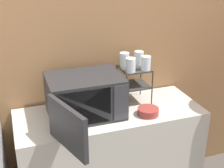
# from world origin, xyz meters

# --- Properties ---
(wall_back) EXTENTS (8.00, 0.06, 2.60)m
(wall_back) POSITION_xyz_m (0.00, 0.60, 1.30)
(wall_back) COLOR olive
(wall_back) RESTS_ON ground_plane
(counter) EXTENTS (1.43, 0.56, 0.91)m
(counter) POSITION_xyz_m (0.00, 0.28, 0.46)
(counter) COLOR #B7B2A8
(counter) RESTS_ON ground_plane
(microwave) EXTENTS (0.57, 0.81, 0.31)m
(microwave) POSITION_xyz_m (-0.20, 0.28, 1.07)
(microwave) COLOR #262628
(microwave) RESTS_ON counter
(dish_rack) EXTENTS (0.23, 0.23, 0.29)m
(dish_rack) POSITION_xyz_m (0.24, 0.38, 1.12)
(dish_rack) COLOR #333333
(dish_rack) RESTS_ON counter
(glass_front_left) EXTENTS (0.07, 0.07, 0.11)m
(glass_front_left) POSITION_xyz_m (0.18, 0.31, 1.26)
(glass_front_left) COLOR silver
(glass_front_left) RESTS_ON dish_rack
(glass_back_right) EXTENTS (0.07, 0.07, 0.11)m
(glass_back_right) POSITION_xyz_m (0.31, 0.45, 1.26)
(glass_back_right) COLOR silver
(glass_back_right) RESTS_ON dish_rack
(glass_front_right) EXTENTS (0.07, 0.07, 0.11)m
(glass_front_right) POSITION_xyz_m (0.30, 0.32, 1.26)
(glass_front_right) COLOR silver
(glass_front_right) RESTS_ON dish_rack
(glass_back_left) EXTENTS (0.07, 0.07, 0.11)m
(glass_back_left) POSITION_xyz_m (0.18, 0.45, 1.26)
(glass_back_left) COLOR silver
(glass_back_left) RESTS_ON dish_rack
(bowl) EXTENTS (0.16, 0.16, 0.05)m
(bowl) POSITION_xyz_m (0.25, 0.14, 0.94)
(bowl) COLOR maroon
(bowl) RESTS_ON counter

